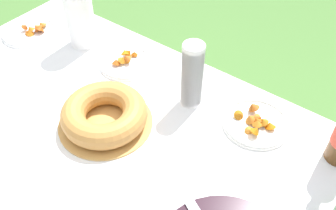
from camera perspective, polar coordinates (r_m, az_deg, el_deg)
name	(u,v)px	position (r m, az deg, el deg)	size (l,w,h in m)	color
garden_table	(128,159)	(1.21, -6.13, -8.15)	(1.76, 0.97, 0.66)	#A87A47
tablecloth	(127,150)	(1.18, -6.30, -6.80)	(1.77, 0.98, 0.10)	white
bundt_cake	(104,115)	(1.21, -9.66, -1.44)	(0.31, 0.31, 0.09)	tan
cup_stack	(192,76)	(1.21, 3.71, 4.51)	(0.07, 0.07, 0.24)	white
snack_plate_near	(256,122)	(1.24, 13.26, -2.60)	(0.22, 0.22, 0.06)	white
snack_plate_right	(30,31)	(1.71, -20.27, 10.49)	(0.22, 0.22, 0.06)	white
snack_plate_far	(126,62)	(1.45, -6.44, 6.57)	(0.20, 0.20, 0.06)	white
paper_towel_roll	(79,14)	(1.53, -13.36, 13.30)	(0.11, 0.11, 0.27)	white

